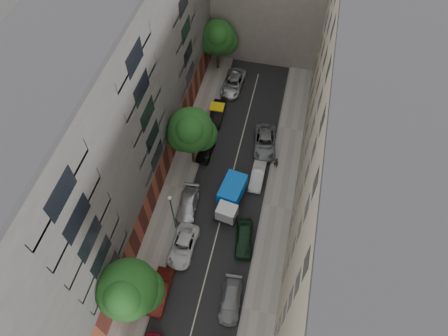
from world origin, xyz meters
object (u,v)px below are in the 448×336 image
(car_left_2, at_px, (183,246))
(car_right_1, at_px, (231,300))
(lamp_post, at_px, (172,209))
(car_left_6, at_px, (233,83))
(car_right_3, at_px, (257,176))
(car_right_2, at_px, (244,238))
(car_left_1, at_px, (160,291))
(car_left_4, at_px, (206,149))
(car_left_5, at_px, (217,113))
(tree_near, at_px, (129,291))
(tarp_truck, at_px, (231,197))
(pedestrian, at_px, (276,163))
(car_left_3, at_px, (188,205))
(car_right_4, at_px, (265,142))
(tree_far, at_px, (218,39))
(tree_mid, at_px, (192,132))

(car_left_2, distance_m, car_right_1, 6.92)
(car_left_2, relative_size, lamp_post, 0.81)
(car_left_6, bearing_deg, car_right_3, -64.69)
(car_right_2, relative_size, lamp_post, 0.72)
(car_left_1, xyz_separation_m, car_left_4, (0.00, 16.80, -0.06))
(car_left_5, bearing_deg, tree_near, -95.06)
(car_left_2, xyz_separation_m, car_right_3, (5.60, 9.67, -0.02))
(tarp_truck, height_order, pedestrian, tarp_truck)
(car_left_3, height_order, car_right_4, car_right_4)
(car_left_3, xyz_separation_m, car_left_4, (0.00, 7.60, -0.02))
(car_left_2, distance_m, pedestrian, 13.82)
(car_right_2, distance_m, car_right_3, 7.60)
(car_right_2, height_order, car_right_3, car_right_2)
(car_left_5, xyz_separation_m, car_right_1, (6.40, -21.72, -0.07))
(car_left_1, relative_size, tree_far, 0.62)
(car_right_1, bearing_deg, tree_mid, 112.72)
(car_left_3, distance_m, car_right_1, 10.66)
(car_left_4, bearing_deg, car_left_5, 92.13)
(car_left_1, xyz_separation_m, car_left_6, (0.80, 28.00, 0.03))
(tree_near, height_order, tree_mid, tree_near)
(car_left_3, xyz_separation_m, car_right_4, (6.40, 10.00, 0.06))
(car_right_2, distance_m, tree_mid, 11.98)
(tree_near, xyz_separation_m, tree_mid, (0.38, 16.94, -0.10))
(pedestrian, bearing_deg, car_left_2, 74.71)
(tree_near, bearing_deg, car_right_3, 64.72)
(car_left_6, height_order, car_right_4, car_left_6)
(car_left_2, bearing_deg, car_left_1, -98.59)
(lamp_post, bearing_deg, car_left_4, 86.58)
(tree_mid, bearing_deg, car_left_1, -86.56)
(car_left_3, distance_m, lamp_post, 4.05)
(tree_mid, distance_m, tree_far, 15.98)
(car_left_5, relative_size, pedestrian, 2.82)
(car_right_1, distance_m, tree_far, 31.73)
(tarp_truck, xyz_separation_m, car_right_3, (2.20, 3.59, -0.68))
(tree_near, bearing_deg, car_left_5, 86.96)
(car_left_5, xyz_separation_m, lamp_post, (-0.60, -15.65, 3.14))
(tarp_truck, xyz_separation_m, car_left_2, (-3.40, -6.07, -0.66))
(car_right_3, distance_m, pedestrian, 2.68)
(tree_mid, bearing_deg, car_left_2, -80.63)
(car_right_2, distance_m, lamp_post, 7.66)
(car_right_1, xyz_separation_m, pedestrian, (1.70, 15.79, 0.28))
(car_left_5, xyz_separation_m, tree_near, (-1.29, -24.28, 4.78))
(tarp_truck, distance_m, tree_far, 21.39)
(car_left_4, height_order, car_right_3, car_left_4)
(tree_far, bearing_deg, car_left_3, -85.06)
(car_right_3, height_order, car_right_4, car_right_4)
(car_left_2, relative_size, pedestrian, 3.15)
(tarp_truck, height_order, lamp_post, lamp_post)
(car_left_1, relative_size, car_right_2, 1.03)
(car_left_5, distance_m, car_right_4, 7.16)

